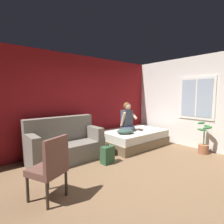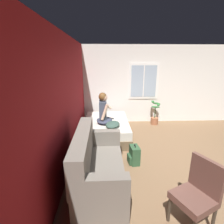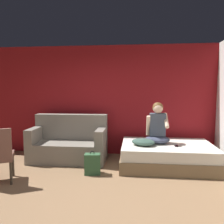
{
  "view_description": "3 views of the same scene",
  "coord_description": "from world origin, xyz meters",
  "px_view_note": "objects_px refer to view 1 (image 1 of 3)",
  "views": [
    {
      "loc": [
        -2.3,
        -1.98,
        1.6
      ],
      "look_at": [
        0.66,
        1.63,
        1.12
      ],
      "focal_mm": 28.0,
      "sensor_mm": 36.0,
      "label": 1
    },
    {
      "loc": [
        -3.27,
        1.75,
        2.2
      ],
      "look_at": [
        0.82,
        1.59,
        0.98
      ],
      "focal_mm": 28.0,
      "sensor_mm": 36.0,
      "label": 2
    },
    {
      "loc": [
        0.9,
        -2.88,
        1.62
      ],
      "look_at": [
        0.41,
        1.86,
        1.13
      ],
      "focal_mm": 35.0,
      "sensor_mm": 36.0,
      "label": 3
    }
  ],
  "objects_px": {
    "side_chair": "(50,166)",
    "person_seated": "(127,119)",
    "throw_pillow": "(125,131)",
    "cell_phone": "(141,130)",
    "backpack": "(107,155)",
    "couch": "(64,144)",
    "potted_plant": "(204,143)",
    "bed": "(133,138)"
  },
  "relations": [
    {
      "from": "side_chair",
      "to": "person_seated",
      "type": "height_order",
      "value": "person_seated"
    },
    {
      "from": "throw_pillow",
      "to": "cell_phone",
      "type": "distance_m",
      "value": 0.67
    },
    {
      "from": "person_seated",
      "to": "backpack",
      "type": "height_order",
      "value": "person_seated"
    },
    {
      "from": "side_chair",
      "to": "throw_pillow",
      "type": "relative_size",
      "value": 2.04
    },
    {
      "from": "couch",
      "to": "throw_pillow",
      "type": "bearing_deg",
      "value": -12.17
    },
    {
      "from": "person_seated",
      "to": "throw_pillow",
      "type": "height_order",
      "value": "person_seated"
    },
    {
      "from": "backpack",
      "to": "throw_pillow",
      "type": "distance_m",
      "value": 1.13
    },
    {
      "from": "backpack",
      "to": "throw_pillow",
      "type": "relative_size",
      "value": 0.95
    },
    {
      "from": "backpack",
      "to": "cell_phone",
      "type": "xyz_separation_m",
      "value": [
        1.65,
        0.43,
        0.29
      ]
    },
    {
      "from": "person_seated",
      "to": "backpack",
      "type": "xyz_separation_m",
      "value": [
        -1.29,
        -0.67,
        -0.64
      ]
    },
    {
      "from": "cell_phone",
      "to": "person_seated",
      "type": "bearing_deg",
      "value": -27.42
    },
    {
      "from": "side_chair",
      "to": "person_seated",
      "type": "xyz_separation_m",
      "value": [
        2.82,
        1.25,
        0.3
      ]
    },
    {
      "from": "side_chair",
      "to": "potted_plant",
      "type": "distance_m",
      "value": 3.98
    },
    {
      "from": "throw_pillow",
      "to": "potted_plant",
      "type": "distance_m",
      "value": 2.13
    },
    {
      "from": "person_seated",
      "to": "cell_phone",
      "type": "relative_size",
      "value": 6.08
    },
    {
      "from": "couch",
      "to": "backpack",
      "type": "distance_m",
      "value": 1.07
    },
    {
      "from": "couch",
      "to": "potted_plant",
      "type": "relative_size",
      "value": 2.01
    },
    {
      "from": "bed",
      "to": "side_chair",
      "type": "height_order",
      "value": "side_chair"
    },
    {
      "from": "couch",
      "to": "person_seated",
      "type": "height_order",
      "value": "person_seated"
    },
    {
      "from": "person_seated",
      "to": "potted_plant",
      "type": "height_order",
      "value": "person_seated"
    },
    {
      "from": "bed",
      "to": "throw_pillow",
      "type": "distance_m",
      "value": 0.62
    },
    {
      "from": "throw_pillow",
      "to": "cell_phone",
      "type": "xyz_separation_m",
      "value": [
        0.67,
        0.0,
        -0.07
      ]
    },
    {
      "from": "bed",
      "to": "throw_pillow",
      "type": "bearing_deg",
      "value": -162.1
    },
    {
      "from": "person_seated",
      "to": "backpack",
      "type": "relative_size",
      "value": 1.91
    },
    {
      "from": "side_chair",
      "to": "cell_phone",
      "type": "relative_size",
      "value": 6.81
    },
    {
      "from": "bed",
      "to": "potted_plant",
      "type": "xyz_separation_m",
      "value": [
        0.92,
        -1.72,
        0.07
      ]
    },
    {
      "from": "backpack",
      "to": "couch",
      "type": "bearing_deg",
      "value": 131.42
    },
    {
      "from": "bed",
      "to": "potted_plant",
      "type": "height_order",
      "value": "potted_plant"
    },
    {
      "from": "throw_pillow",
      "to": "person_seated",
      "type": "bearing_deg",
      "value": 37.76
    },
    {
      "from": "bed",
      "to": "person_seated",
      "type": "distance_m",
      "value": 0.64
    },
    {
      "from": "bed",
      "to": "person_seated",
      "type": "height_order",
      "value": "person_seated"
    },
    {
      "from": "couch",
      "to": "backpack",
      "type": "relative_size",
      "value": 3.72
    },
    {
      "from": "cell_phone",
      "to": "couch",
      "type": "bearing_deg",
      "value": -3.11
    },
    {
      "from": "couch",
      "to": "person_seated",
      "type": "distance_m",
      "value": 2.04
    },
    {
      "from": "person_seated",
      "to": "couch",
      "type": "bearing_deg",
      "value": 176.42
    },
    {
      "from": "side_chair",
      "to": "person_seated",
      "type": "distance_m",
      "value": 3.09
    },
    {
      "from": "bed",
      "to": "cell_phone",
      "type": "distance_m",
      "value": 0.34
    },
    {
      "from": "bed",
      "to": "throw_pillow",
      "type": "xyz_separation_m",
      "value": [
        -0.51,
        -0.16,
        0.31
      ]
    },
    {
      "from": "bed",
      "to": "throw_pillow",
      "type": "relative_size",
      "value": 4.06
    },
    {
      "from": "bed",
      "to": "potted_plant",
      "type": "bearing_deg",
      "value": -61.77
    },
    {
      "from": "couch",
      "to": "cell_phone",
      "type": "relative_size",
      "value": 11.84
    },
    {
      "from": "throw_pillow",
      "to": "bed",
      "type": "bearing_deg",
      "value": 17.9
    }
  ]
}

